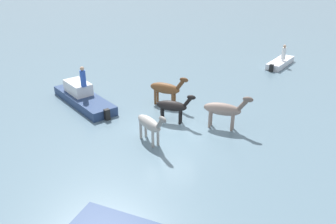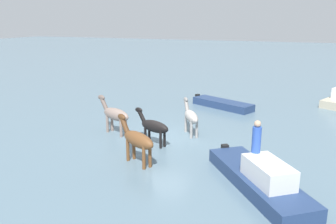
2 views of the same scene
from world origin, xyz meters
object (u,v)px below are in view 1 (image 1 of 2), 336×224
at_px(person_watcher_seated, 284,53).
at_px(horse_pinto_flank, 224,110).
at_px(horse_dark_mare, 166,89).
at_px(horse_mid_herd, 150,124).
at_px(boat_motor_center, 83,98).
at_px(horse_lead, 173,106).
at_px(person_boatman_standing, 83,77).
at_px(boat_launch_far, 280,64).

bearing_deg(person_watcher_seated, horse_pinto_flank, 147.90).
bearing_deg(horse_dark_mare, horse_pinto_flank, -19.09).
xyz_separation_m(horse_mid_herd, boat_motor_center, (4.79, 4.17, -0.64)).
distance_m(horse_lead, person_watcher_seated, 13.57).
relative_size(horse_mid_herd, horse_dark_mare, 0.88).
xyz_separation_m(horse_lead, person_watcher_seated, (9.92, -9.25, 0.19)).
distance_m(horse_dark_mare, person_boatman_standing, 4.84).
distance_m(boat_motor_center, person_watcher_seated, 16.30).
height_order(horse_pinto_flank, horse_mid_herd, horse_pinto_flank).
bearing_deg(horse_dark_mare, person_boatman_standing, -152.76).
bearing_deg(horse_pinto_flank, horse_mid_herd, -137.94).
bearing_deg(person_watcher_seated, horse_lead, 136.98).
height_order(horse_pinto_flank, boat_launch_far, horse_pinto_flank).
relative_size(horse_pinto_flank, boat_motor_center, 0.47).
height_order(horse_dark_mare, person_boatman_standing, person_boatman_standing).
distance_m(horse_mid_herd, person_watcher_seated, 15.92).
relative_size(horse_dark_mare, person_boatman_standing, 1.95).
xyz_separation_m(person_watcher_seated, person_boatman_standing, (-7.61, 14.34, 0.65)).
bearing_deg(person_boatman_standing, horse_pinto_flank, -111.92).
xyz_separation_m(horse_dark_mare, boat_launch_far, (7.79, -9.43, -0.89)).
xyz_separation_m(horse_mid_herd, person_watcher_seated, (12.06, -10.39, 0.14)).
bearing_deg(horse_mid_herd, horse_lead, 117.29).
bearing_deg(boat_motor_center, person_boatman_standing, 176.16).
height_order(horse_mid_herd, horse_dark_mare, horse_dark_mare).
height_order(horse_lead, person_watcher_seated, person_watcher_seated).
distance_m(horse_dark_mare, person_watcher_seated, 12.24).
bearing_deg(horse_mid_herd, boat_launch_far, 105.29).
distance_m(horse_mid_herd, horse_lead, 2.42).
bearing_deg(horse_lead, person_boatman_standing, 175.01).
xyz_separation_m(horse_dark_mare, person_watcher_seated, (7.65, -9.56, 0.07)).
bearing_deg(horse_mid_herd, boat_motor_center, -173.53).
relative_size(boat_motor_center, person_watcher_seated, 4.35).
xyz_separation_m(horse_dark_mare, person_boatman_standing, (0.04, 4.78, 0.72)).
xyz_separation_m(boat_motor_center, person_watcher_seated, (7.27, -14.57, 0.79)).
height_order(horse_pinto_flank, person_boatman_standing, person_boatman_standing).
height_order(horse_lead, person_boatman_standing, person_boatman_standing).
distance_m(horse_pinto_flank, boat_launch_far, 12.70).
distance_m(person_watcher_seated, person_boatman_standing, 16.25).
bearing_deg(horse_mid_herd, horse_pinto_flank, 75.76).
relative_size(horse_mid_herd, boat_motor_center, 0.40).
xyz_separation_m(horse_mid_herd, horse_dark_mare, (4.41, -0.84, 0.07)).
bearing_deg(boat_launch_far, horse_dark_mare, 167.55).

